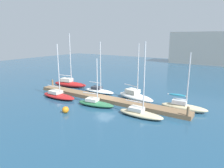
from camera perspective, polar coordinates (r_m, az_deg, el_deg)
name	(u,v)px	position (r m, az deg, el deg)	size (l,w,h in m)	color
ground_plane	(104,100)	(28.90, -2.18, -4.62)	(120.00, 120.00, 0.00)	navy
dock_pier	(104,99)	(28.82, -2.19, -4.13)	(23.87, 1.82, 0.52)	#846647
dock_piling_near_end	(53,84)	(36.86, -16.27, 0.00)	(0.28, 0.28, 1.53)	#846647
dock_piling_far_end	(188,114)	(23.51, 20.43, -7.74)	(0.28, 0.28, 1.53)	#846647
sailboat_0	(70,83)	(37.29, -11.76, 0.18)	(6.65, 3.01, 9.32)	#B21E1E
sailboat_1	(58,95)	(30.85, -14.78, -3.02)	(5.97, 2.02, 7.86)	#B21E1E
sailboat_2	(99,90)	(32.66, -3.63, -1.71)	(5.31, 1.73, 8.05)	white
sailboat_3	(95,103)	(26.62, -4.66, -5.28)	(5.26, 2.41, 6.18)	#2D7047
sailboat_4	(135,96)	(29.24, 6.53, -3.31)	(6.25, 3.35, 7.91)	white
sailboat_5	(140,113)	(23.31, 7.91, -7.96)	(5.30, 1.69, 8.32)	beige
sailboat_6	(183,106)	(26.46, 19.25, -5.81)	(5.60, 1.98, 7.03)	beige
mooring_buoy_orange	(65,110)	(24.82, -12.87, -7.03)	(0.79, 0.79, 0.79)	orange
harbor_building_distant	(203,48)	(74.63, 24.19, 9.20)	(19.70, 9.98, 10.28)	#ADA89E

